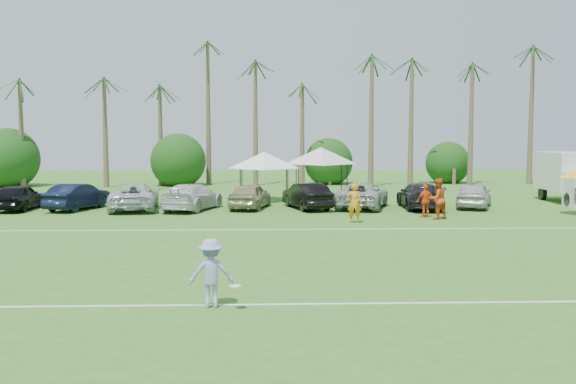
{
  "coord_description": "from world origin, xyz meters",
  "views": [
    {
      "loc": [
        0.83,
        -12.79,
        3.98
      ],
      "look_at": [
        1.79,
        13.92,
        1.6
      ],
      "focal_mm": 40.0,
      "sensor_mm": 36.0,
      "label": 1
    }
  ],
  "objects": [
    {
      "name": "ground",
      "position": [
        0.0,
        0.0,
        0.0
      ],
      "size": [
        120.0,
        120.0,
        0.0
      ],
      "primitive_type": "plane",
      "color": "#336C20",
      "rests_on": "ground"
    },
    {
      "name": "field_lines",
      "position": [
        0.0,
        8.0,
        0.01
      ],
      "size": [
        80.0,
        12.1,
        0.01
      ],
      "color": "white",
      "rests_on": "ground"
    },
    {
      "name": "palm_tree_1",
      "position": [
        -17.0,
        38.0,
        8.35
      ],
      "size": [
        2.4,
        2.4,
        9.9
      ],
      "color": "brown",
      "rests_on": "ground"
    },
    {
      "name": "palm_tree_2",
      "position": [
        -12.0,
        38.0,
        9.21
      ],
      "size": [
        2.4,
        2.4,
        10.9
      ],
      "color": "brown",
      "rests_on": "ground"
    },
    {
      "name": "palm_tree_3",
      "position": [
        -8.0,
        38.0,
        10.06
      ],
      "size": [
        2.4,
        2.4,
        11.9
      ],
      "color": "brown",
      "rests_on": "ground"
    },
    {
      "name": "palm_tree_4",
      "position": [
        -4.0,
        38.0,
        7.48
      ],
      "size": [
        2.4,
        2.4,
        8.9
      ],
      "color": "brown",
      "rests_on": "ground"
    },
    {
      "name": "palm_tree_5",
      "position": [
        0.0,
        38.0,
        8.35
      ],
      "size": [
        2.4,
        2.4,
        9.9
      ],
      "color": "brown",
      "rests_on": "ground"
    },
    {
      "name": "palm_tree_6",
      "position": [
        4.0,
        38.0,
        9.21
      ],
      "size": [
        2.4,
        2.4,
        10.9
      ],
      "color": "brown",
      "rests_on": "ground"
    },
    {
      "name": "palm_tree_7",
      "position": [
        8.0,
        38.0,
        10.06
      ],
      "size": [
        2.4,
        2.4,
        11.9
      ],
      "color": "brown",
      "rests_on": "ground"
    },
    {
      "name": "palm_tree_8",
      "position": [
        13.0,
        38.0,
        7.48
      ],
      "size": [
        2.4,
        2.4,
        8.9
      ],
      "color": "brown",
      "rests_on": "ground"
    },
    {
      "name": "palm_tree_9",
      "position": [
        18.0,
        38.0,
        8.35
      ],
      "size": [
        2.4,
        2.4,
        9.9
      ],
      "color": "brown",
      "rests_on": "ground"
    },
    {
      "name": "palm_tree_10",
      "position": [
        23.0,
        38.0,
        9.21
      ],
      "size": [
        2.4,
        2.4,
        10.9
      ],
      "color": "brown",
      "rests_on": "ground"
    },
    {
      "name": "bush_tree_0",
      "position": [
        -19.0,
        39.0,
        1.8
      ],
      "size": [
        4.0,
        4.0,
        4.0
      ],
      "color": "brown",
      "rests_on": "ground"
    },
    {
      "name": "bush_tree_1",
      "position": [
        -6.0,
        39.0,
        1.8
      ],
      "size": [
        4.0,
        4.0,
        4.0
      ],
      "color": "brown",
      "rests_on": "ground"
    },
    {
      "name": "bush_tree_2",
      "position": [
        6.0,
        39.0,
        1.8
      ],
      "size": [
        4.0,
        4.0,
        4.0
      ],
      "color": "brown",
      "rests_on": "ground"
    },
    {
      "name": "bush_tree_3",
      "position": [
        16.0,
        39.0,
        1.8
      ],
      "size": [
        4.0,
        4.0,
        4.0
      ],
      "color": "brown",
      "rests_on": "ground"
    },
    {
      "name": "sideline_player_a",
      "position": [
        4.88,
        16.03,
        0.9
      ],
      "size": [
        0.71,
        0.52,
        1.8
      ],
      "primitive_type": "imported",
      "rotation": [
        0.0,
        0.0,
        3.0
      ],
      "color": "orange",
      "rests_on": "ground"
    },
    {
      "name": "sideline_player_b",
      "position": [
        8.99,
        17.12,
        0.97
      ],
      "size": [
        1.15,
        1.03,
        1.93
      ],
      "primitive_type": "imported",
      "rotation": [
        0.0,
        0.0,
        3.53
      ],
      "color": "#D94B18",
      "rests_on": "ground"
    },
    {
      "name": "sideline_player_c",
      "position": [
        8.59,
        17.78,
        0.81
      ],
      "size": [
        1.02,
        0.67,
        1.61
      ],
      "primitive_type": "imported",
      "rotation": [
        0.0,
        0.0,
        3.46
      ],
      "color": "#EE561A",
      "rests_on": "ground"
    },
    {
      "name": "box_truck",
      "position": [
        18.71,
        24.01,
        1.58
      ],
      "size": [
        2.41,
        5.82,
        2.96
      ],
      "rotation": [
        0.0,
        0.0,
        -0.04
      ],
      "color": "silver",
      "rests_on": "ground"
    },
    {
      "name": "canopy_tent_left",
      "position": [
        0.77,
        25.8,
        2.97
      ],
      "size": [
        4.28,
        4.28,
        3.47
      ],
      "color": "black",
      "rests_on": "ground"
    },
    {
      "name": "canopy_tent_right",
      "position": [
        4.39,
        28.03,
        3.2
      ],
      "size": [
        4.62,
        4.62,
        3.74
      ],
      "color": "black",
      "rests_on": "ground"
    },
    {
      "name": "frisbee_player",
      "position": [
        -0.42,
        1.85,
        0.8
      ],
      "size": [
        1.25,
        0.77,
        1.6
      ],
      "rotation": [
        0.0,
        0.0,
        3.24
      ],
      "color": "#9A97D6",
      "rests_on": "ground"
    },
    {
      "name": "parked_car_0",
      "position": [
        -12.26,
        21.57,
        0.7
      ],
      "size": [
        1.85,
        4.2,
        1.41
      ],
      "primitive_type": "imported",
      "rotation": [
        0.0,
        0.0,
        3.1
      ],
      "color": "black",
      "rests_on": "ground"
    },
    {
      "name": "parked_car_1",
      "position": [
        -9.19,
        21.67,
        0.7
      ],
      "size": [
        2.73,
        4.53,
        1.41
      ],
      "primitive_type": "imported",
      "rotation": [
        0.0,
        0.0,
        2.83
      ],
      "color": "black",
      "rests_on": "ground"
    },
    {
      "name": "parked_car_2",
      "position": [
        -6.12,
        21.39,
        0.7
      ],
      "size": [
        2.88,
        5.29,
        1.41
      ],
      "primitive_type": "imported",
      "rotation": [
        0.0,
        0.0,
        3.25
      ],
      "color": "silver",
      "rests_on": "ground"
    },
    {
      "name": "parked_car_3",
      "position": [
        -3.06,
        21.3,
        0.7
      ],
      "size": [
        3.32,
        5.22,
        1.41
      ],
      "primitive_type": "imported",
      "rotation": [
        0.0,
        0.0,
        2.84
      ],
      "color": "silver",
      "rests_on": "ground"
    },
    {
      "name": "parked_car_4",
      "position": [
        0.01,
        21.78,
        0.7
      ],
      "size": [
        2.54,
        4.4,
        1.41
      ],
      "primitive_type": "imported",
      "rotation": [
        0.0,
        0.0,
        2.92
      ],
      "color": "#9A926D",
      "rests_on": "ground"
    },
    {
      "name": "parked_car_5",
      "position": [
        3.08,
        21.58,
        0.7
      ],
      "size": [
        2.62,
        4.52,
        1.41
      ],
      "primitive_type": "imported",
      "rotation": [
        0.0,
        0.0,
        3.42
      ],
      "color": "black",
      "rests_on": "ground"
    },
    {
      "name": "parked_car_6",
      "position": [
        6.14,
        21.84,
        0.7
      ],
      "size": [
        3.75,
        5.53,
        1.41
      ],
      "primitive_type": "imported",
      "rotation": [
        0.0,
        0.0,
        2.84
      ],
      "color": "#A9AAAD",
      "rests_on": "ground"
    },
    {
      "name": "parked_car_7",
      "position": [
        9.21,
        21.44,
        0.7
      ],
      "size": [
        2.2,
        4.94,
        1.41
      ],
      "primitive_type": "imported",
      "rotation": [
        0.0,
        0.0,
        3.09
      ],
      "color": "black",
      "rests_on": "ground"
    },
    {
      "name": "parked_car_8",
      "position": [
        12.28,
        21.76,
        0.7
      ],
      "size": [
        3.15,
        4.45,
        1.41
      ],
      "primitive_type": "imported",
      "rotation": [
        0.0,
        0.0,
        2.74
      ],
      "color": "#BBBBBB",
      "rests_on": "ground"
    }
  ]
}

